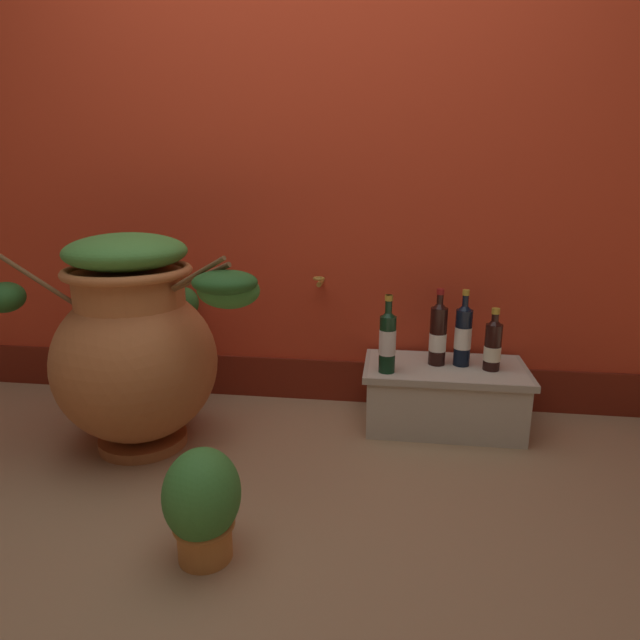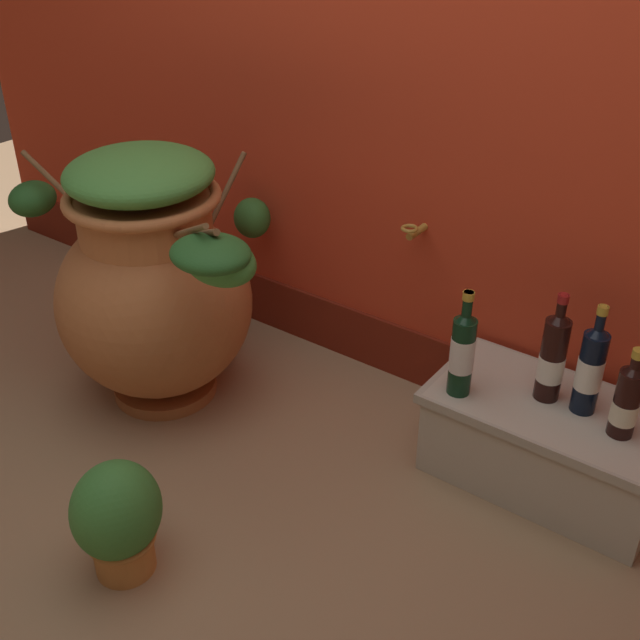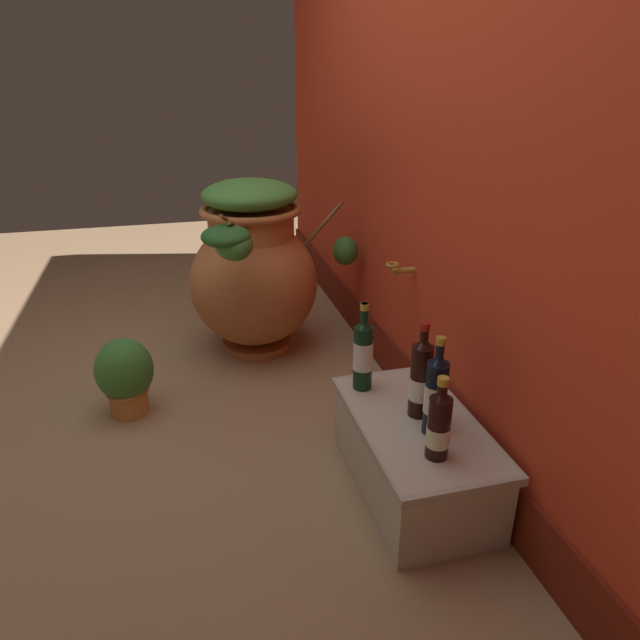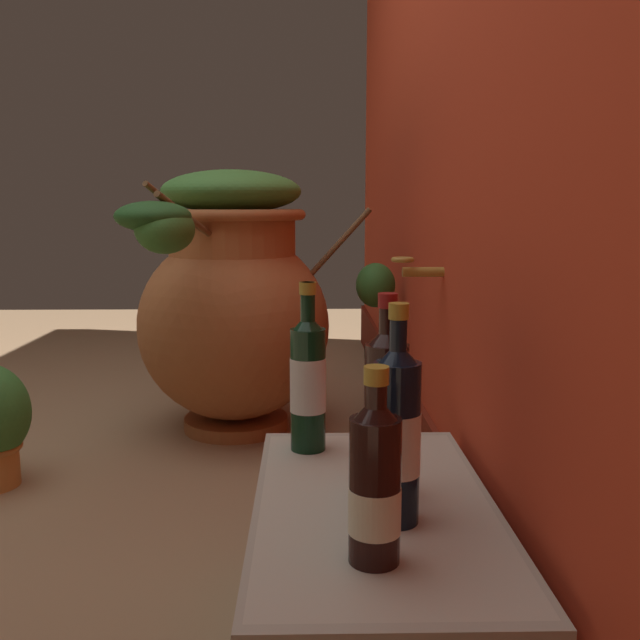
# 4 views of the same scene
# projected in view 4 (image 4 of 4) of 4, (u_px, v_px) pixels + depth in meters

# --- Properties ---
(ground_plane) EXTENTS (7.00, 7.00, 0.00)m
(ground_plane) POSITION_uv_depth(u_px,v_px,m) (14.00, 504.00, 1.82)
(ground_plane) COLOR #9E7A56
(terracotta_urn) EXTENTS (1.13, 0.88, 0.89)m
(terracotta_urn) POSITION_uv_depth(u_px,v_px,m) (233.00, 304.00, 2.36)
(terracotta_urn) COLOR #B26638
(terracotta_urn) RESTS_ON ground_plane
(stone_ledge) EXTENTS (0.72, 0.40, 0.29)m
(stone_ledge) POSITION_uv_depth(u_px,v_px,m) (373.00, 574.00, 1.17)
(stone_ledge) COLOR beige
(stone_ledge) RESTS_ON ground_plane
(wine_bottle_left) EXTENTS (0.07, 0.07, 0.34)m
(wine_bottle_left) POSITION_uv_depth(u_px,v_px,m) (396.00, 430.00, 1.06)
(wine_bottle_left) COLOR black
(wine_bottle_left) RESTS_ON stone_ledge
(wine_bottle_middle) EXTENTS (0.07, 0.07, 0.34)m
(wine_bottle_middle) POSITION_uv_depth(u_px,v_px,m) (308.00, 378.00, 1.38)
(wine_bottle_middle) COLOR black
(wine_bottle_middle) RESTS_ON stone_ledge
(wine_bottle_right) EXTENTS (0.07, 0.07, 0.28)m
(wine_bottle_right) POSITION_uv_depth(u_px,v_px,m) (375.00, 480.00, 0.94)
(wine_bottle_right) COLOR black
(wine_bottle_right) RESTS_ON stone_ledge
(wine_bottle_back) EXTENTS (0.08, 0.08, 0.34)m
(wine_bottle_back) POSITION_uv_depth(u_px,v_px,m) (386.00, 410.00, 1.16)
(wine_bottle_back) COLOR black
(wine_bottle_back) RESTS_ON stone_ledge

